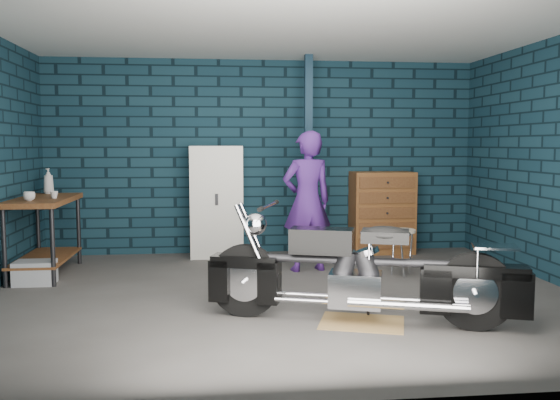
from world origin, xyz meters
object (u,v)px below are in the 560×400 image
at_px(workbench, 45,236).
at_px(locker, 217,201).
at_px(motorcycle, 363,265).
at_px(shop_stool, 402,253).
at_px(person, 307,201).
at_px(storage_bin, 35,273).
at_px(tool_chest, 382,213).

xyz_separation_m(workbench, locker, (2.01, 0.93, 0.30)).
relative_size(motorcycle, shop_stool, 4.21).
relative_size(motorcycle, person, 1.37).
relative_size(storage_bin, tool_chest, 0.37).
bearing_deg(storage_bin, locker, 35.67).
bearing_deg(storage_bin, tool_chest, 18.35).
distance_m(person, shop_stool, 1.27).
xyz_separation_m(storage_bin, shop_stool, (4.13, -0.04, 0.14)).
bearing_deg(shop_stool, storage_bin, 179.38).
distance_m(motorcycle, tool_chest, 3.39).
relative_size(locker, tool_chest, 1.32).
xyz_separation_m(person, storage_bin, (-3.08, -0.38, -0.71)).
height_order(motorcycle, storage_bin, motorcycle).
xyz_separation_m(storage_bin, tool_chest, (4.32, 1.43, 0.44)).
bearing_deg(workbench, tool_chest, 12.12).
bearing_deg(tool_chest, motorcycle, -108.96).
bearing_deg(person, shop_stool, 146.18).
distance_m(motorcycle, locker, 3.44).
height_order(person, storage_bin, person).
xyz_separation_m(locker, tool_chest, (2.32, 0.00, -0.18)).
height_order(workbench, shop_stool, workbench).
height_order(person, tool_chest, person).
relative_size(workbench, storage_bin, 3.35).
xyz_separation_m(workbench, person, (3.10, -0.12, 0.39)).
bearing_deg(motorcycle, storage_bin, 169.35).
bearing_deg(tool_chest, locker, 180.00).
bearing_deg(workbench, person, -2.15).
relative_size(storage_bin, locker, 0.28).
distance_m(person, locker, 1.51).
height_order(locker, shop_stool, locker).
height_order(storage_bin, shop_stool, shop_stool).
bearing_deg(motorcycle, workbench, 163.14).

